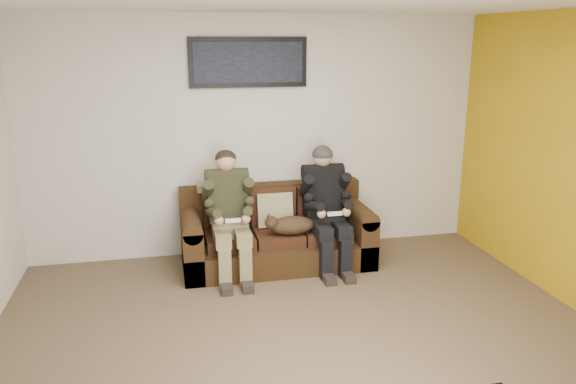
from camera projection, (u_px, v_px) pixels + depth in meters
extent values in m
plane|color=brown|center=(309.00, 350.00, 4.36)|extent=(5.00, 5.00, 0.00)
plane|color=beige|center=(258.00, 137.00, 6.14)|extent=(5.00, 0.00, 5.00)
plane|color=beige|center=(479.00, 356.00, 1.90)|extent=(5.00, 0.00, 5.00)
cube|color=#33200F|center=(277.00, 252.00, 6.00)|extent=(1.98, 0.86, 0.27)
cube|color=#33200F|center=(271.00, 207.00, 6.21)|extent=(1.98, 0.18, 0.54)
cube|color=#33200F|center=(192.00, 247.00, 5.78)|extent=(0.20, 0.86, 0.54)
cube|color=#33200F|center=(357.00, 234.00, 6.15)|extent=(0.20, 0.86, 0.54)
cylinder|color=#33200F|center=(191.00, 222.00, 5.70)|extent=(0.20, 0.86, 0.20)
cylinder|color=#33200F|center=(357.00, 211.00, 6.08)|extent=(0.20, 0.86, 0.20)
cube|color=#361C10|center=(229.00, 240.00, 5.80)|extent=(0.49, 0.54, 0.13)
cube|color=#361C10|center=(226.00, 208.00, 5.97)|extent=(0.49, 0.13, 0.40)
cube|color=#361C10|center=(278.00, 236.00, 5.90)|extent=(0.49, 0.54, 0.13)
cube|color=#361C10|center=(273.00, 205.00, 6.08)|extent=(0.49, 0.13, 0.40)
cube|color=#361C10|center=(324.00, 233.00, 6.01)|extent=(0.49, 0.54, 0.13)
cube|color=#361C10|center=(318.00, 203.00, 6.18)|extent=(0.49, 0.13, 0.40)
cube|color=#9B9066|center=(275.00, 210.00, 5.98)|extent=(0.38, 0.18, 0.38)
cube|color=tan|center=(216.00, 187.00, 5.99)|extent=(0.41, 0.20, 0.07)
cube|color=#857D53|center=(229.00, 228.00, 5.74)|extent=(0.36, 0.30, 0.14)
cube|color=#2A2C1A|center=(227.00, 198.00, 5.75)|extent=(0.40, 0.30, 0.53)
cylinder|color=#2A2C1A|center=(227.00, 177.00, 5.71)|extent=(0.44, 0.18, 0.18)
sphere|color=tan|center=(226.00, 161.00, 5.69)|extent=(0.21, 0.21, 0.21)
cube|color=#857D53|center=(222.00, 236.00, 5.53)|extent=(0.15, 0.42, 0.13)
cube|color=#857D53|center=(242.00, 235.00, 5.57)|extent=(0.15, 0.42, 0.13)
cube|color=#857D53|center=(225.00, 269.00, 5.41)|extent=(0.12, 0.13, 0.40)
cube|color=#857D53|center=(245.00, 267.00, 5.45)|extent=(0.12, 0.13, 0.40)
cube|color=black|center=(226.00, 287.00, 5.38)|extent=(0.11, 0.26, 0.08)
cube|color=black|center=(247.00, 285.00, 5.42)|extent=(0.11, 0.26, 0.08)
cylinder|color=#2A2C1A|center=(208.00, 191.00, 5.62)|extent=(0.11, 0.30, 0.28)
cylinder|color=#2A2C1A|center=(248.00, 189.00, 5.70)|extent=(0.11, 0.30, 0.28)
cylinder|color=#2A2C1A|center=(214.00, 212.00, 5.46)|extent=(0.14, 0.32, 0.15)
cylinder|color=#2A2C1A|center=(248.00, 210.00, 5.53)|extent=(0.14, 0.32, 0.15)
sphere|color=tan|center=(219.00, 221.00, 5.37)|extent=(0.09, 0.09, 0.09)
sphere|color=tan|center=(246.00, 219.00, 5.42)|extent=(0.09, 0.09, 0.09)
cube|color=white|center=(233.00, 221.00, 5.37)|extent=(0.15, 0.04, 0.03)
ellipsoid|color=black|center=(226.00, 158.00, 5.70)|extent=(0.22, 0.22, 0.17)
cube|color=black|center=(325.00, 222.00, 5.95)|extent=(0.36, 0.30, 0.14)
cube|color=black|center=(323.00, 192.00, 5.96)|extent=(0.40, 0.30, 0.53)
cylinder|color=black|center=(323.00, 172.00, 5.93)|extent=(0.44, 0.18, 0.18)
sphere|color=tan|center=(322.00, 157.00, 5.90)|extent=(0.21, 0.21, 0.21)
cube|color=black|center=(321.00, 229.00, 5.74)|extent=(0.15, 0.42, 0.13)
cube|color=black|center=(340.00, 228.00, 5.78)|extent=(0.15, 0.42, 0.13)
cube|color=black|center=(326.00, 260.00, 5.62)|extent=(0.12, 0.13, 0.40)
cube|color=black|center=(345.00, 258.00, 5.66)|extent=(0.12, 0.13, 0.40)
cube|color=black|center=(328.00, 278.00, 5.59)|extent=(0.11, 0.26, 0.08)
cube|color=black|center=(347.00, 276.00, 5.63)|extent=(0.11, 0.26, 0.08)
cylinder|color=black|center=(306.00, 185.00, 5.83)|extent=(0.11, 0.30, 0.28)
cylinder|color=black|center=(343.00, 183.00, 5.91)|extent=(0.11, 0.30, 0.28)
cylinder|color=black|center=(315.00, 206.00, 5.67)|extent=(0.14, 0.32, 0.15)
cylinder|color=black|center=(347.00, 204.00, 5.74)|extent=(0.14, 0.32, 0.15)
sphere|color=tan|center=(321.00, 214.00, 5.58)|extent=(0.09, 0.09, 0.09)
sphere|color=tan|center=(346.00, 212.00, 5.63)|extent=(0.09, 0.09, 0.09)
cube|color=white|center=(335.00, 214.00, 5.59)|extent=(0.15, 0.04, 0.03)
ellipsoid|color=black|center=(322.00, 154.00, 5.89)|extent=(0.22, 0.22, 0.19)
ellipsoid|color=#46301B|center=(292.00, 225.00, 5.75)|extent=(0.47, 0.26, 0.19)
sphere|color=#46301B|center=(271.00, 223.00, 5.66)|extent=(0.14, 0.14, 0.14)
cone|color=#46301B|center=(270.00, 217.00, 5.61)|extent=(0.04, 0.04, 0.04)
cone|color=#46301B|center=(269.00, 215.00, 5.67)|extent=(0.04, 0.04, 0.04)
cylinder|color=#46301B|center=(313.00, 225.00, 5.86)|extent=(0.26, 0.13, 0.08)
cube|color=black|center=(248.00, 62.00, 5.88)|extent=(1.25, 0.04, 0.52)
cube|color=black|center=(249.00, 62.00, 5.85)|extent=(1.15, 0.01, 0.42)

